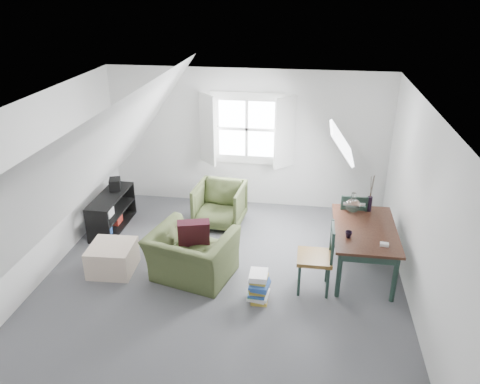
% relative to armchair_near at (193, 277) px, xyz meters
% --- Properties ---
extents(floor, '(5.50, 5.50, 0.00)m').
position_rel_armchair_near_xyz_m(floor, '(0.43, -0.21, 0.00)').
color(floor, '#4C4D51').
rests_on(floor, ground).
extents(ceiling, '(5.50, 5.50, 0.00)m').
position_rel_armchair_near_xyz_m(ceiling, '(0.43, -0.21, 2.50)').
color(ceiling, white).
rests_on(ceiling, wall_back).
extents(wall_back, '(5.00, 0.00, 5.00)m').
position_rel_armchair_near_xyz_m(wall_back, '(0.43, 2.54, 1.25)').
color(wall_back, silver).
rests_on(wall_back, ground).
extents(wall_front, '(5.00, 0.00, 5.00)m').
position_rel_armchair_near_xyz_m(wall_front, '(0.43, -2.96, 1.25)').
color(wall_front, silver).
rests_on(wall_front, ground).
extents(wall_left, '(0.00, 5.50, 5.50)m').
position_rel_armchair_near_xyz_m(wall_left, '(-2.07, -0.21, 1.25)').
color(wall_left, silver).
rests_on(wall_left, ground).
extents(wall_right, '(0.00, 5.50, 5.50)m').
position_rel_armchair_near_xyz_m(wall_right, '(2.93, -0.21, 1.25)').
color(wall_right, silver).
rests_on(wall_right, ground).
extents(slope_left, '(3.19, 5.50, 4.48)m').
position_rel_armchair_near_xyz_m(slope_left, '(-1.12, -0.21, 1.78)').
color(slope_left, white).
rests_on(slope_left, wall_left).
extents(slope_right, '(3.19, 5.50, 4.48)m').
position_rel_armchair_near_xyz_m(slope_right, '(1.98, -0.21, 1.78)').
color(slope_right, white).
rests_on(slope_right, wall_right).
extents(dormer_window, '(1.71, 0.35, 1.30)m').
position_rel_armchair_near_xyz_m(dormer_window, '(0.43, 2.46, 1.45)').
color(dormer_window, white).
rests_on(dormer_window, wall_back).
extents(skylight, '(0.35, 0.75, 0.47)m').
position_rel_armchair_near_xyz_m(skylight, '(1.98, 1.09, 1.75)').
color(skylight, white).
rests_on(skylight, slope_right).
extents(armchair_near, '(1.30, 1.20, 0.71)m').
position_rel_armchair_near_xyz_m(armchair_near, '(0.00, 0.00, 0.00)').
color(armchair_near, '#3A4422').
rests_on(armchair_near, floor).
extents(armchair_far, '(0.86, 0.88, 0.74)m').
position_rel_armchair_near_xyz_m(armchair_far, '(0.09, 1.61, 0.00)').
color(armchair_far, '#3A4422').
rests_on(armchair_far, floor).
extents(throw_pillow, '(0.49, 0.36, 0.46)m').
position_rel_armchair_near_xyz_m(throw_pillow, '(0.00, 0.15, 0.63)').
color(throw_pillow, '#3C101B').
rests_on(throw_pillow, armchair_near).
extents(ottoman, '(0.65, 0.65, 0.41)m').
position_rel_armchair_near_xyz_m(ottoman, '(-1.18, -0.00, 0.20)').
color(ottoman, '#C3AD98').
rests_on(ottoman, floor).
extents(dining_table, '(0.86, 1.43, 0.72)m').
position_rel_armchair_near_xyz_m(dining_table, '(2.36, 0.49, 0.62)').
color(dining_table, black).
rests_on(dining_table, floor).
extents(demijohn, '(0.22, 0.22, 0.31)m').
position_rel_armchair_near_xyz_m(demijohn, '(2.21, 0.94, 0.84)').
color(demijohn, silver).
rests_on(demijohn, dining_table).
extents(vase_twigs, '(0.07, 0.08, 0.57)m').
position_rel_armchair_near_xyz_m(vase_twigs, '(2.46, 1.04, 0.84)').
color(vase_twigs, black).
rests_on(vase_twigs, dining_table).
extents(cup, '(0.12, 0.12, 0.09)m').
position_rel_armchair_near_xyz_m(cup, '(2.11, 0.19, 0.72)').
color(cup, black).
rests_on(cup, dining_table).
extents(paper_box, '(0.12, 0.08, 0.04)m').
position_rel_armchair_near_xyz_m(paper_box, '(2.56, 0.04, 0.73)').
color(paper_box, white).
rests_on(paper_box, dining_table).
extents(dining_chair_far, '(0.44, 0.44, 0.94)m').
position_rel_armchair_near_xyz_m(dining_chair_far, '(2.24, 1.18, 0.49)').
color(dining_chair_far, brown).
rests_on(dining_chair_far, floor).
extents(dining_chair_near, '(0.46, 0.46, 0.98)m').
position_rel_armchair_near_xyz_m(dining_chair_near, '(1.72, -0.03, 0.51)').
color(dining_chair_near, brown).
rests_on(dining_chair_near, floor).
extents(media_shelf, '(0.39, 1.18, 0.60)m').
position_rel_armchair_near_xyz_m(media_shelf, '(-1.69, 1.18, 0.27)').
color(media_shelf, black).
rests_on(media_shelf, floor).
extents(electronics_box, '(0.25, 0.30, 0.20)m').
position_rel_armchair_near_xyz_m(electronics_box, '(-1.69, 1.47, 0.69)').
color(electronics_box, black).
rests_on(electronics_box, media_shelf).
extents(magazine_stack, '(0.30, 0.36, 0.41)m').
position_rel_armchair_near_xyz_m(magazine_stack, '(0.98, -0.38, 0.20)').
color(magazine_stack, '#B29933').
rests_on(magazine_stack, floor).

